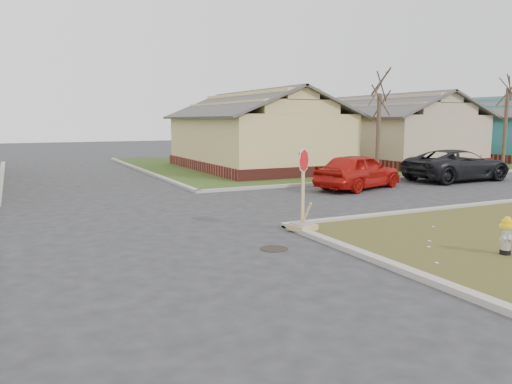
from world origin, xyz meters
name	(u,v)px	position (x,y,z in m)	size (l,w,h in m)	color
ground	(174,255)	(0.00, 0.00, 0.00)	(120.00, 120.00, 0.00)	#27272A
verge_far_right	(394,160)	(22.00, 18.00, 0.03)	(37.00, 19.00, 0.05)	#2C4719
curbs	(126,216)	(0.00, 5.00, 0.00)	(80.00, 40.00, 0.12)	#A29D92
manhole	(274,249)	(2.20, -0.50, 0.01)	(0.64, 0.64, 0.01)	black
side_house_yellow	(255,132)	(10.00, 16.50, 2.19)	(7.60, 11.60, 4.70)	maroon
side_house_tan	(387,131)	(20.00, 16.50, 2.19)	(7.60, 11.60, 4.70)	maroon
side_house_teal	(489,129)	(30.00, 16.50, 2.19)	(7.60, 11.60, 4.70)	maroon
tree_mid_right	(378,135)	(14.00, 10.20, 2.15)	(0.22, 0.22, 4.20)	#423026
tree_far_right	(505,128)	(24.00, 10.50, 2.43)	(0.22, 0.22, 4.76)	#423026
fire_hydrant	(506,234)	(6.37, -3.25, 0.50)	(0.31, 0.31, 0.83)	black
stop_sign	(303,212)	(3.72, 0.76, 0.51)	(0.61, 0.60, 2.16)	tan
red_sedan	(358,171)	(10.13, 6.75, 0.76)	(1.79, 4.46, 1.52)	#AF130C
dark_pickup	(457,165)	(16.27, 7.03, 0.75)	(2.49, 5.40, 1.50)	black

